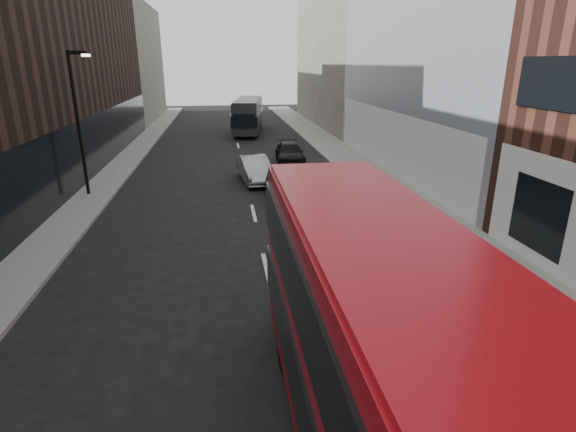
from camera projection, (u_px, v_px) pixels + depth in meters
name	position (u px, v px, depth m)	size (l,w,h in m)	color
sidewalk_right	(347.00, 159.00, 32.09)	(3.00, 80.00, 0.15)	slate
sidewalk_left	(122.00, 166.00, 29.97)	(2.00, 80.00, 0.15)	slate
building_modern_block	(440.00, 2.00, 25.70)	(5.03, 22.00, 20.00)	#A1A5AB
building_victorian	(338.00, 32.00, 47.29)	(6.50, 24.00, 21.00)	#5E5A53
building_left_mid	(74.00, 57.00, 31.93)	(5.00, 24.00, 14.00)	black
building_left_far	(131.00, 63.00, 52.68)	(5.00, 20.00, 13.00)	#5E5A53
street_lamp	(79.00, 115.00, 22.06)	(1.06, 0.22, 7.00)	black
red_bus	(391.00, 371.00, 6.42)	(2.60, 10.84, 4.37)	maroon
grey_bus	(248.00, 115.00, 44.11)	(3.72, 10.23, 3.25)	black
car_a	(286.00, 184.00, 22.79)	(1.74, 4.34, 1.48)	black
car_b	(255.00, 169.00, 26.08)	(1.55, 4.43, 1.46)	#919399
car_c	(290.00, 153.00, 31.15)	(1.85, 4.54, 1.32)	black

